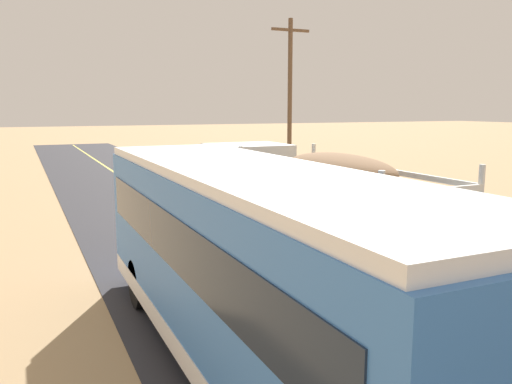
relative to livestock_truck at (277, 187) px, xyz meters
The scene contains 3 objects.
livestock_truck is the anchor object (origin of this frame).
bus 7.43m from the livestock_truck, 119.67° to the right, with size 2.54×10.00×3.21m.
power_pole_mid 13.55m from the livestock_truck, 60.25° to the left, with size 2.20×0.24×8.75m.
Camera 1 is at (-5.44, -2.05, 4.11)m, focal length 36.52 mm.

